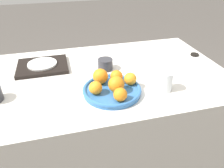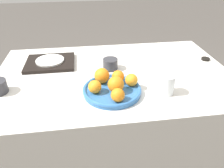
% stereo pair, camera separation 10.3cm
% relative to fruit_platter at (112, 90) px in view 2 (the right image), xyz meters
% --- Properties ---
extents(ground_plane, '(12.00, 12.00, 0.00)m').
position_rel_fruit_platter_xyz_m(ground_plane, '(0.04, 0.19, -0.77)').
color(ground_plane, '#4C4742').
extents(table, '(1.32, 0.84, 0.76)m').
position_rel_fruit_platter_xyz_m(table, '(0.04, 0.19, -0.39)').
color(table, silver).
rests_on(table, ground_plane).
extents(fruit_platter, '(0.28, 0.28, 0.03)m').
position_rel_fruit_platter_xyz_m(fruit_platter, '(0.00, 0.00, 0.00)').
color(fruit_platter, '#336BAD').
rests_on(fruit_platter, table).
extents(orange_0, '(0.08, 0.08, 0.08)m').
position_rel_fruit_platter_xyz_m(orange_0, '(0.02, -0.02, 0.04)').
color(orange_0, orange).
rests_on(orange_0, fruit_platter).
extents(orange_1, '(0.06, 0.06, 0.06)m').
position_rel_fruit_platter_xyz_m(orange_1, '(0.04, 0.06, 0.04)').
color(orange_1, orange).
rests_on(orange_1, fruit_platter).
extents(orange_2, '(0.06, 0.06, 0.06)m').
position_rel_fruit_platter_xyz_m(orange_2, '(-0.08, -0.02, 0.04)').
color(orange_2, orange).
rests_on(orange_2, fruit_platter).
extents(orange_3, '(0.08, 0.08, 0.08)m').
position_rel_fruit_platter_xyz_m(orange_3, '(-0.04, 0.07, 0.04)').
color(orange_3, orange).
rests_on(orange_3, fruit_platter).
extents(orange_4, '(0.06, 0.06, 0.06)m').
position_rel_fruit_platter_xyz_m(orange_4, '(0.01, -0.10, 0.04)').
color(orange_4, orange).
rests_on(orange_4, fruit_platter).
extents(orange_5, '(0.06, 0.06, 0.06)m').
position_rel_fruit_platter_xyz_m(orange_5, '(0.10, 0.02, 0.04)').
color(orange_5, orange).
rests_on(orange_5, fruit_platter).
extents(water_glass, '(0.07, 0.07, 0.10)m').
position_rel_fruit_platter_xyz_m(water_glass, '(0.26, -0.04, 0.03)').
color(water_glass, silver).
rests_on(water_glass, table).
extents(serving_tray, '(0.29, 0.24, 0.02)m').
position_rel_fruit_platter_xyz_m(serving_tray, '(-0.33, 0.36, -0.01)').
color(serving_tray, black).
rests_on(serving_tray, table).
extents(side_plate, '(0.17, 0.17, 0.01)m').
position_rel_fruit_platter_xyz_m(side_plate, '(-0.33, 0.36, 0.01)').
color(side_plate, silver).
rests_on(side_plate, serving_tray).
extents(cup_1, '(0.08, 0.08, 0.06)m').
position_rel_fruit_platter_xyz_m(cup_1, '(0.02, 0.25, 0.02)').
color(cup_1, '#333338').
rests_on(cup_1, table).
extents(soy_dish, '(0.05, 0.05, 0.01)m').
position_rel_fruit_platter_xyz_m(soy_dish, '(0.64, 0.29, -0.01)').
color(soy_dish, black).
rests_on(soy_dish, table).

